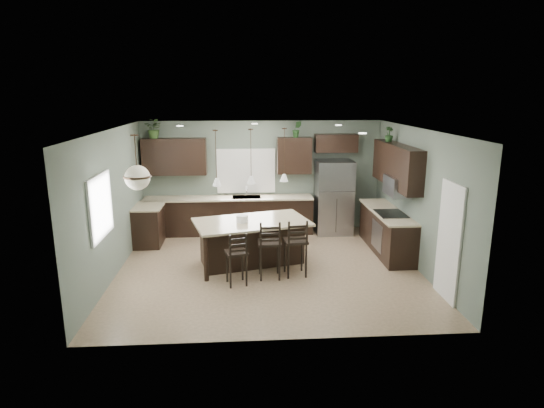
{
  "coord_description": "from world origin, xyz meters",
  "views": [
    {
      "loc": [
        -0.51,
        -8.64,
        3.48
      ],
      "look_at": [
        0.1,
        0.4,
        1.25
      ],
      "focal_mm": 30.0,
      "sensor_mm": 36.0,
      "label": 1
    }
  ],
  "objects": [
    {
      "name": "right_upper_cabs",
      "position": [
        2.83,
        0.87,
        1.95
      ],
      "size": [
        0.34,
        2.35,
        0.9
      ],
      "primitive_type": "cube",
      "color": "black",
      "rests_on": "room_shell"
    },
    {
      "name": "ground",
      "position": [
        0.0,
        0.0,
        0.0
      ],
      "size": [
        6.0,
        6.0,
        0.0
      ],
      "primitive_type": "plane",
      "color": "#9E8466",
      "rests_on": "ground"
    },
    {
      "name": "chandelier",
      "position": [
        -2.31,
        -0.79,
        2.32
      ],
      "size": [
        0.47,
        0.47,
        0.97
      ],
      "primitive_type": null,
      "color": "beige",
      "rests_on": "room_shell"
    },
    {
      "name": "bar_stool_center",
      "position": [
        -0.01,
        -0.46,
        0.58
      ],
      "size": [
        0.44,
        0.44,
        1.16
      ],
      "primitive_type": "cube",
      "rotation": [
        0.0,
        0.0,
        0.01
      ],
      "color": "black",
      "rests_on": "ground"
    },
    {
      "name": "window_left",
      "position": [
        -2.98,
        -0.8,
        1.55
      ],
      "size": [
        0.02,
        1.1,
        1.0
      ],
      "primitive_type": "cube",
      "color": "white",
      "rests_on": "room_shell"
    },
    {
      "name": "right_lower_cabs",
      "position": [
        2.7,
        0.87,
        0.45
      ],
      "size": [
        0.6,
        2.35,
        0.9
      ],
      "primitive_type": "cube",
      "color": "black",
      "rests_on": "ground"
    },
    {
      "name": "back_countertop",
      "position": [
        -0.85,
        2.43,
        0.92
      ],
      "size": [
        4.2,
        0.66,
        0.04
      ],
      "primitive_type": "cube",
      "color": "beige",
      "rests_on": "back_lower_cabs"
    },
    {
      "name": "bar_stool_left",
      "position": [
        -0.63,
        -0.74,
        0.51
      ],
      "size": [
        0.46,
        0.46,
        1.02
      ],
      "primitive_type": "cube",
      "rotation": [
        0.0,
        0.0,
        0.24
      ],
      "color": "black",
      "rests_on": "ground"
    },
    {
      "name": "serving_dish",
      "position": [
        -0.52,
        0.24,
        0.99
      ],
      "size": [
        0.24,
        0.24,
        0.14
      ],
      "primitive_type": "cylinder",
      "color": "white",
      "rests_on": "kitchen_island"
    },
    {
      "name": "wall_oven_front",
      "position": [
        2.4,
        0.6,
        0.45
      ],
      "size": [
        0.01,
        0.72,
        0.6
      ],
      "primitive_type": "cube",
      "color": "gray",
      "rests_on": "right_lower_cabs"
    },
    {
      "name": "back_upper_right",
      "position": [
        0.8,
        2.58,
        1.95
      ],
      "size": [
        0.85,
        0.34,
        0.9
      ],
      "primitive_type": "cube",
      "color": "black",
      "rests_on": "room_shell"
    },
    {
      "name": "window_back",
      "position": [
        -0.4,
        2.73,
        1.55
      ],
      "size": [
        1.35,
        0.02,
        1.0
      ],
      "primitive_type": "cube",
      "color": "white",
      "rests_on": "room_shell"
    },
    {
      "name": "refrigerator",
      "position": [
        1.78,
        2.32,
        0.93
      ],
      "size": [
        0.9,
        0.74,
        1.85
      ],
      "primitive_type": "cube",
      "color": "gray",
      "rests_on": "ground"
    },
    {
      "name": "plant_right_wall",
      "position": [
        2.8,
        1.42,
        2.57
      ],
      "size": [
        0.23,
        0.23,
        0.34
      ],
      "primitive_type": "imported",
      "rotation": [
        0.0,
        0.0,
        0.26
      ],
      "color": "#234920",
      "rests_on": "right_upper_cabs"
    },
    {
      "name": "bar_stool_right",
      "position": [
        0.5,
        -0.37,
        0.58
      ],
      "size": [
        0.47,
        0.47,
        1.15
      ],
      "primitive_type": "cube",
      "rotation": [
        0.0,
        0.0,
        0.1
      ],
      "color": "black",
      "rests_on": "ground"
    },
    {
      "name": "sink_inset",
      "position": [
        -0.4,
        2.43,
        0.94
      ],
      "size": [
        0.7,
        0.45,
        0.01
      ],
      "primitive_type": "cube",
      "color": "gray",
      "rests_on": "back_countertop"
    },
    {
      "name": "kitchen_island",
      "position": [
        -0.32,
        0.29,
        0.46
      ],
      "size": [
        2.54,
        1.84,
        0.92
      ],
      "primitive_type": "cube",
      "rotation": [
        0.0,
        0.0,
        0.26
      ],
      "color": "black",
      "rests_on": "ground"
    },
    {
      "name": "left_return_cabs",
      "position": [
        -2.7,
        1.7,
        0.45
      ],
      "size": [
        0.6,
        0.9,
        0.9
      ],
      "primitive_type": "cube",
      "color": "black",
      "rests_on": "ground"
    },
    {
      "name": "plant_back_left",
      "position": [
        -2.59,
        2.55,
        2.64
      ],
      "size": [
        0.52,
        0.48,
        0.47
      ],
      "primitive_type": "imported",
      "rotation": [
        0.0,
        0.0,
        -0.31
      ],
      "color": "#325023",
      "rests_on": "back_upper_left"
    },
    {
      "name": "faucet",
      "position": [
        -0.4,
        2.4,
        1.08
      ],
      "size": [
        0.02,
        0.02,
        0.28
      ],
      "primitive_type": "cylinder",
      "color": "silver",
      "rests_on": "back_countertop"
    },
    {
      "name": "room_shell",
      "position": [
        0.0,
        0.0,
        1.7
      ],
      "size": [
        6.0,
        6.0,
        6.0
      ],
      "color": "slate",
      "rests_on": "ground"
    },
    {
      "name": "back_upper_left",
      "position": [
        -2.15,
        2.58,
        1.95
      ],
      "size": [
        1.55,
        0.34,
        0.9
      ],
      "primitive_type": "cube",
      "color": "black",
      "rests_on": "room_shell"
    },
    {
      "name": "fridge_header",
      "position": [
        1.85,
        2.58,
        2.25
      ],
      "size": [
        1.05,
        0.34,
        0.45
      ],
      "primitive_type": "cube",
      "color": "black",
      "rests_on": "room_shell"
    },
    {
      "name": "microwave",
      "position": [
        2.78,
        0.6,
        1.55
      ],
      "size": [
        0.4,
        0.75,
        0.4
      ],
      "primitive_type": "cube",
      "color": "gray",
      "rests_on": "right_upper_cabs"
    },
    {
      "name": "cooktop",
      "position": [
        2.68,
        0.6,
        0.94
      ],
      "size": [
        0.58,
        0.75,
        0.02
      ],
      "primitive_type": "cube",
      "color": "black",
      "rests_on": "right_countertop"
    },
    {
      "name": "back_lower_cabs",
      "position": [
        -0.85,
        2.45,
        0.45
      ],
      "size": [
        4.2,
        0.6,
        0.9
      ],
      "primitive_type": "cube",
      "color": "black",
      "rests_on": "ground"
    },
    {
      "name": "pantry_door",
      "position": [
        2.98,
        -1.55,
        1.02
      ],
      "size": [
        0.04,
        0.82,
        2.04
      ],
      "primitive_type": "cube",
      "color": "white",
      "rests_on": "ground"
    },
    {
      "name": "pendant_center",
      "position": [
        -0.32,
        0.29,
        2.25
      ],
      "size": [
        0.17,
        0.17,
        1.1
      ],
      "primitive_type": null,
      "color": "white",
      "rests_on": "room_shell"
    },
    {
      "name": "plant_back_right",
      "position": [
        0.86,
        2.55,
        2.6
      ],
      "size": [
        0.23,
        0.19,
        0.41
      ],
      "primitive_type": "imported",
      "rotation": [
        0.0,
        0.0,
        -0.03
      ],
      "color": "#244B21",
      "rests_on": "back_upper_right"
    },
    {
      "name": "left_return_countertop",
      "position": [
        -2.68,
        1.7,
        0.92
      ],
      "size": [
        0.66,
        0.96,
        0.04
      ],
      "primitive_type": "cube",
      "color": "beige",
      "rests_on": "left_return_cabs"
    },
    {
      "name": "right_countertop",
      "position": [
        2.68,
        0.87,
        0.92
      ],
      "size": [
        0.66,
        2.35,
        0.04
      ],
      "primitive_type": "cube",
      "color": "beige",
      "rests_on": "right_lower_cabs"
    },
    {
      "name": "pendant_right",
      "position": [
        0.35,
        0.48,
        2.25
      ],
      "size": [
        0.17,
        0.17,
        1.1
      ],
      "primitive_type": null,
      "color": "silver",
      "rests_on": "room_shell"
    },
    {
      "name": "pendant_left",
      "position": [
        -1.0,
        0.11,
        2.25
      ],
      "size": [
        0.17,
        0.17,
        1.1
      ],
      "primitive_type": null,
      "color": "white",
      "rests_on": "room_shell"
    }
  ]
}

